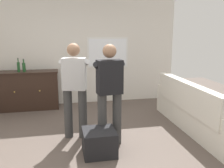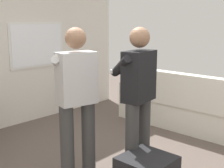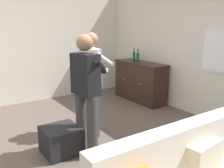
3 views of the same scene
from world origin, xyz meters
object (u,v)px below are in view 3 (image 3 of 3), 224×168
object	(u,v)px
person_standing_left	(93,79)
person_standing_right	(86,90)
ottoman	(61,140)
sideboard_cabinet	(140,81)
bottle_wine_green	(138,57)
bottle_liquor_amber	(134,56)

from	to	relation	value
person_standing_left	person_standing_right	size ratio (longest dim) A/B	1.00
ottoman	person_standing_right	world-z (taller)	person_standing_right
sideboard_cabinet	bottle_wine_green	bearing A→B (deg)	-151.89
ottoman	bottle_wine_green	bearing A→B (deg)	118.51
bottle_wine_green	person_standing_right	bearing A→B (deg)	-54.33
bottle_wine_green	person_standing_right	xyz separation A→B (m)	(1.61, -2.24, -0.11)
bottle_liquor_amber	person_standing_left	bearing A→B (deg)	-56.77
bottle_wine_green	bottle_liquor_amber	xyz separation A→B (m)	(-0.12, -0.02, 0.01)
person_standing_left	person_standing_right	distance (m)	0.67
sideboard_cabinet	ottoman	distance (m)	2.91
bottle_liquor_amber	person_standing_right	size ratio (longest dim) A/B	0.19
bottle_wine_green	person_standing_right	world-z (taller)	person_standing_right
sideboard_cabinet	ottoman	size ratio (longest dim) A/B	2.87
sideboard_cabinet	bottle_wine_green	size ratio (longest dim) A/B	4.84
ottoman	person_standing_right	size ratio (longest dim) A/B	0.30
bottle_wine_green	person_standing_left	distance (m)	2.13
bottle_liquor_amber	ottoman	xyz separation A→B (m)	(1.50, -2.53, -0.86)
person_standing_left	person_standing_right	bearing A→B (deg)	-37.06
bottle_wine_green	bottle_liquor_amber	size ratio (longest dim) A/B	0.92
person_standing_left	ottoman	bearing A→B (deg)	-66.39
sideboard_cabinet	person_standing_right	bearing A→B (deg)	-55.71
sideboard_cabinet	bottle_liquor_amber	size ratio (longest dim) A/B	4.45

